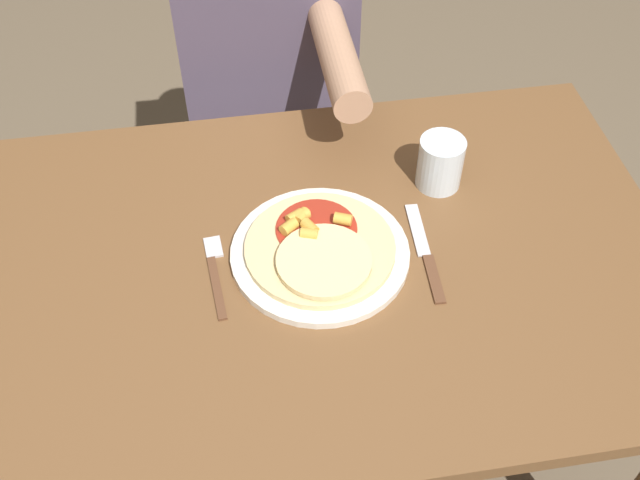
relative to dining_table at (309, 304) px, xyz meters
The scene contains 8 objects.
ground_plane 0.65m from the dining_table, ahead, with size 8.00×8.00×0.00m, color brown.
dining_table is the anchor object (origin of this frame).
plate 0.13m from the dining_table, 20.88° to the left, with size 0.30×0.30×0.01m.
pizza 0.14m from the dining_table, 12.61° to the left, with size 0.25×0.25×0.04m.
fork 0.19m from the dining_table, behind, with size 0.03×0.18×0.00m.
knife 0.23m from the dining_table, ahead, with size 0.03×0.22×0.00m.
drinking_glass 0.34m from the dining_table, 29.83° to the left, with size 0.08×0.08×0.10m.
person_diner 0.62m from the dining_table, 89.67° to the left, with size 0.37×0.52×1.21m.
Camera 1 is at (-0.11, -0.80, 1.71)m, focal length 42.00 mm.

